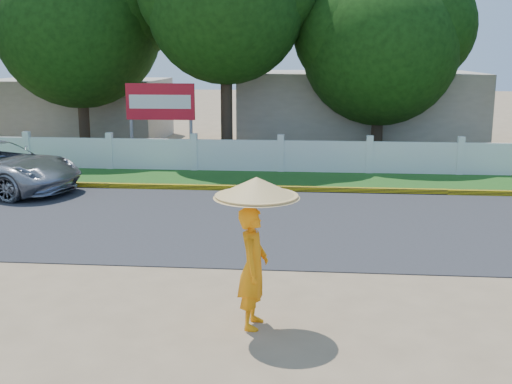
% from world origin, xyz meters
% --- Properties ---
extents(ground, '(120.00, 120.00, 0.00)m').
position_xyz_m(ground, '(0.00, 0.00, 0.00)').
color(ground, '#9E8460').
rests_on(ground, ground).
extents(road, '(60.00, 7.00, 0.02)m').
position_xyz_m(road, '(0.00, 4.50, 0.01)').
color(road, '#38383A').
rests_on(road, ground).
extents(grass_verge, '(60.00, 3.50, 0.03)m').
position_xyz_m(grass_verge, '(0.00, 9.75, 0.01)').
color(grass_verge, '#2D601E').
rests_on(grass_verge, ground).
extents(curb, '(40.00, 0.18, 0.16)m').
position_xyz_m(curb, '(0.00, 8.05, 0.08)').
color(curb, yellow).
rests_on(curb, ground).
extents(fence, '(40.00, 0.10, 1.10)m').
position_xyz_m(fence, '(0.00, 11.20, 0.55)').
color(fence, silver).
rests_on(fence, ground).
extents(building_near, '(10.00, 6.00, 3.20)m').
position_xyz_m(building_near, '(3.00, 18.00, 1.60)').
color(building_near, '#B7AD99').
rests_on(building_near, ground).
extents(building_far, '(8.00, 5.00, 2.80)m').
position_xyz_m(building_far, '(-10.00, 19.00, 1.40)').
color(building_far, '#B7AD99').
rests_on(building_far, ground).
extents(monk_with_parasol, '(1.26, 1.26, 2.29)m').
position_xyz_m(monk_with_parasol, '(0.30, -1.50, 1.49)').
color(monk_with_parasol, orange).
rests_on(monk_with_parasol, ground).
extents(billboard, '(2.50, 0.13, 2.95)m').
position_xyz_m(billboard, '(-4.41, 12.30, 2.14)').
color(billboard, gray).
rests_on(billboard, ground).
extents(tree_row, '(40.57, 8.24, 9.08)m').
position_xyz_m(tree_row, '(3.43, 14.39, 4.95)').
color(tree_row, '#473828').
rests_on(tree_row, ground).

